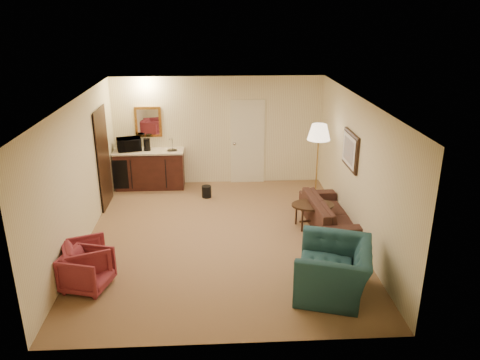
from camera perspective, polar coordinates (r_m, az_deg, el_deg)
The scene contains 12 objects.
ground at distance 8.92m, azimuth -2.29°, elevation -6.94°, with size 6.00×6.00×0.00m, color brown.
room_walls at distance 9.02m, azimuth -3.14°, elevation 5.06°, with size 5.02×6.01×2.61m.
wetbar_cabinet at distance 11.36m, azimuth -10.92°, elevation 1.32°, with size 1.64×0.58×0.92m, color #381712.
sofa at distance 9.33m, azimuth 10.98°, elevation -3.45°, with size 1.96×0.57×0.77m, color black.
teal_armchair at distance 7.20m, azimuth 11.40°, elevation -9.70°, with size 1.22×0.79×1.06m, color #1C4847.
rose_chair_near at distance 7.87m, azimuth -18.14°, elevation -9.13°, with size 0.67×0.63×0.69m, color maroon.
rose_chair_far at distance 7.62m, azimuth -18.15°, elevation -10.26°, with size 0.65×0.61×0.67m, color maroon.
coffee_table at distance 9.34m, azimuth 8.80°, elevation -4.26°, with size 0.84×0.56×0.48m, color black.
floor_lamp at distance 10.13m, azimuth 9.37°, elevation 1.77°, with size 0.48×0.48×1.82m, color #B68C3C.
waste_bin at distance 10.69m, azimuth -4.10°, elevation -1.42°, with size 0.22×0.22×0.27m, color black.
microwave at distance 11.28m, azimuth -13.40°, elevation 4.42°, with size 0.54×0.30×0.37m, color black.
coffee_maker at distance 11.21m, azimuth -11.28°, elevation 4.27°, with size 0.15×0.15×0.29m, color black.
Camera 1 is at (-0.09, -7.94, 4.08)m, focal length 35.00 mm.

